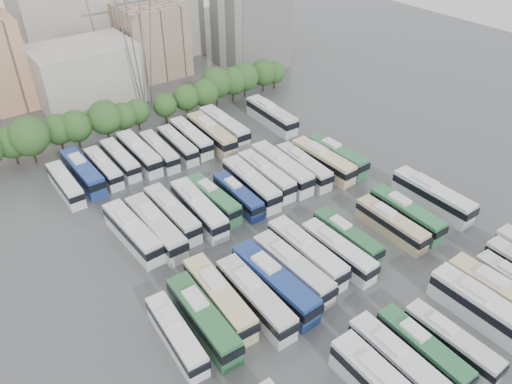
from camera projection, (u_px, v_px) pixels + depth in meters
ground at (293, 239)px, 68.58m from camera, size 220.00×220.00×0.00m
tree_line at (148, 105)px, 93.66m from camera, size 64.45×8.08×8.50m
city_buildings at (59, 51)px, 108.36m from camera, size 102.00×35.00×20.00m
apartment_tower at (251, 10)px, 116.09m from camera, size 14.00×14.00×26.00m
electricity_pylon at (134, 16)px, 92.18m from camera, size 9.00×6.91×33.83m
bus_r0_s5 at (399, 363)px, 49.93m from camera, size 2.68×12.24×3.84m
bus_r0_s6 at (423, 349)px, 51.53m from camera, size 2.55×11.19×3.50m
bus_r0_s7 at (452, 342)px, 52.34m from camera, size 2.80×11.06×3.45m
bus_r0_s9 at (486, 310)px, 55.42m from camera, size 3.33×13.48×4.20m
bus_r0_s10 at (502, 297)px, 57.08m from camera, size 3.45×13.35×4.15m
bus_r1_s0 at (176, 335)px, 53.06m from camera, size 2.96×11.14×3.46m
bus_r1_s1 at (203, 319)px, 54.59m from camera, size 3.10×12.68×3.96m
bus_r1_s2 at (219, 298)px, 57.06m from camera, size 3.39×12.96×4.03m
bus_r1_s3 at (255, 298)px, 57.04m from camera, size 2.99×12.85×4.02m
bus_r1_s4 at (274, 282)px, 58.91m from camera, size 3.43×13.58×4.23m
bus_r1_s5 at (292, 269)px, 61.01m from camera, size 3.20×12.80×3.99m
bus_r1_s6 at (306, 253)px, 63.32m from camera, size 2.89×12.92×4.05m
bus_r1_s7 at (338, 251)px, 63.88m from camera, size 2.91×11.73×3.66m
bus_r1_s8 at (347, 237)px, 66.40m from camera, size 2.59×11.06×3.46m
bus_r1_s10 at (391, 224)px, 68.50m from camera, size 2.51×11.47×3.60m
bus_r1_s11 at (406, 214)px, 70.32m from camera, size 2.76×12.02×3.76m
bus_r1_s13 at (432, 196)px, 73.54m from camera, size 3.06×13.22×4.14m
bus_r2_s1 at (133, 232)px, 66.80m from camera, size 3.38×12.69×3.94m
bus_r2_s2 at (156, 227)px, 67.52m from camera, size 3.01×13.25×4.15m
bus_r2_s3 at (172, 213)px, 70.24m from camera, size 2.79×12.38×3.88m
bus_r2_s4 at (199, 209)px, 71.04m from camera, size 3.35×12.95×4.03m
bus_r2_s5 at (213, 198)px, 73.47m from camera, size 2.91×11.54×3.59m
bus_r2_s6 at (238, 195)px, 74.29m from camera, size 2.58×10.84×3.38m
bus_r2_s7 at (251, 183)px, 76.35m from camera, size 3.35×12.95×4.03m
bus_r2_s8 at (266, 175)px, 78.41m from camera, size 2.97×12.50×3.91m
bus_r2_s9 at (281, 168)px, 79.82m from camera, size 3.29×13.57×4.23m
bus_r2_s10 at (303, 166)px, 80.65m from camera, size 3.23×12.21×3.80m
bus_r2_s11 at (323, 161)px, 81.82m from camera, size 3.18×12.94×4.04m
bus_r2_s12 at (337, 155)px, 83.44m from camera, size 3.01×12.25×3.82m
bus_r3_s0 at (66, 184)px, 76.66m from camera, size 2.45×11.08×3.47m
bus_r3_s1 at (83, 172)px, 79.13m from camera, size 3.02×12.56×3.92m
bus_r3_s2 at (104, 168)px, 80.67m from camera, size 2.48×10.96×3.43m
bus_r3_s3 at (120, 159)px, 82.72m from camera, size 2.47×11.27×3.54m
bus_r3_s4 at (139, 153)px, 84.01m from camera, size 2.76×12.56×3.94m
bus_r3_s5 at (159, 151)px, 84.95m from camera, size 2.91×11.47×3.57m
bus_r3_s6 at (178, 145)px, 86.72m from camera, size 2.77×11.29×3.52m
bus_r3_s7 at (191, 137)px, 88.69m from camera, size 3.04×12.12×3.77m
bus_r3_s8 at (211, 134)px, 89.25m from camera, size 3.39×13.53×4.22m
bus_r3_s9 at (224, 126)px, 91.71m from camera, size 3.06×13.35×4.18m
bus_r3_s12 at (271, 115)px, 95.38m from camera, size 3.37×13.49×4.20m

